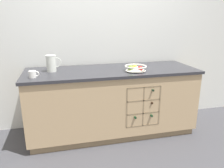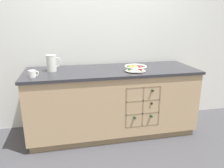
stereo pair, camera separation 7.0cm
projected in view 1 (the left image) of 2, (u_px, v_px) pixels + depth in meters
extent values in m
plane|color=#424247|center=(112.00, 131.00, 3.10)|extent=(14.00, 14.00, 0.00)
cube|color=silver|center=(105.00, 37.00, 3.14)|extent=(4.59, 0.06, 2.55)
cube|color=#8B7354|center=(112.00, 128.00, 3.09)|extent=(2.13, 0.66, 0.09)
cube|color=tan|center=(112.00, 100.00, 2.97)|extent=(2.19, 0.72, 0.77)
cube|color=#2D2D33|center=(112.00, 71.00, 2.85)|extent=(2.23, 0.76, 0.03)
cube|color=#8B7354|center=(141.00, 104.00, 2.79)|extent=(0.43, 0.01, 0.51)
cube|color=#8B7354|center=(126.00, 107.00, 2.69)|extent=(0.02, 0.10, 0.51)
cube|color=#8B7354|center=(158.00, 104.00, 2.79)|extent=(0.02, 0.10, 0.51)
cube|color=#8B7354|center=(141.00, 124.00, 2.82)|extent=(0.43, 0.10, 0.02)
cube|color=#8B7354|center=(142.00, 112.00, 2.77)|extent=(0.43, 0.10, 0.02)
cube|color=#8B7354|center=(142.00, 99.00, 2.72)|extent=(0.43, 0.10, 0.02)
cube|color=#8B7354|center=(143.00, 86.00, 2.67)|extent=(0.43, 0.10, 0.02)
cube|color=#8B7354|center=(142.00, 105.00, 2.74)|extent=(0.02, 0.10, 0.51)
cylinder|color=#19381E|center=(131.00, 112.00, 2.86)|extent=(0.07, 0.20, 0.07)
cylinder|color=#19381E|center=(135.00, 117.00, 2.72)|extent=(0.03, 0.09, 0.03)
cylinder|color=#19381E|center=(146.00, 110.00, 2.91)|extent=(0.08, 0.21, 0.08)
cylinder|color=#19381E|center=(151.00, 115.00, 2.77)|extent=(0.03, 0.09, 0.03)
cylinder|color=black|center=(146.00, 98.00, 2.87)|extent=(0.07, 0.20, 0.07)
cylinder|color=black|center=(151.00, 102.00, 2.74)|extent=(0.03, 0.09, 0.03)
cylinder|color=black|center=(147.00, 86.00, 2.82)|extent=(0.07, 0.21, 0.07)
cylinder|color=black|center=(152.00, 90.00, 2.68)|extent=(0.03, 0.09, 0.03)
cylinder|color=silver|center=(136.00, 71.00, 2.76)|extent=(0.12, 0.12, 0.01)
cone|color=silver|center=(136.00, 68.00, 2.75)|extent=(0.26, 0.26, 0.06)
torus|color=silver|center=(136.00, 66.00, 2.74)|extent=(0.28, 0.28, 0.02)
sphere|color=red|center=(140.00, 69.00, 2.70)|extent=(0.07, 0.07, 0.07)
sphere|color=gold|center=(135.00, 68.00, 2.75)|extent=(0.07, 0.07, 0.07)
sphere|color=#7FA838|center=(131.00, 68.00, 2.71)|extent=(0.08, 0.08, 0.08)
cylinder|color=silver|center=(51.00, 63.00, 2.71)|extent=(0.12, 0.12, 0.21)
torus|color=silver|center=(50.00, 56.00, 2.68)|extent=(0.12, 0.12, 0.01)
torus|color=silver|center=(56.00, 62.00, 2.72)|extent=(0.13, 0.01, 0.13)
cylinder|color=white|center=(32.00, 74.00, 2.45)|extent=(0.08, 0.08, 0.08)
torus|color=white|center=(36.00, 74.00, 2.46)|extent=(0.06, 0.01, 0.06)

